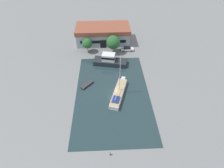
{
  "coord_description": "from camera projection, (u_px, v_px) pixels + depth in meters",
  "views": [
    {
      "loc": [
        -1.61,
        -35.15,
        36.16
      ],
      "look_at": [
        0.0,
        2.6,
        1.0
      ],
      "focal_mm": 28.0,
      "sensor_mm": 36.0,
      "label": 1
    }
  ],
  "objects": [
    {
      "name": "small_dinghy",
      "position": [
        87.0,
        85.0,
        52.49
      ],
      "size": [
        4.06,
        4.23,
        0.54
      ],
      "rotation": [
        0.0,
        0.0,
        5.54
      ],
      "color": "#23282D",
      "rests_on": "water_canal"
    },
    {
      "name": "parked_car",
      "position": [
        127.0,
        49.0,
        66.2
      ],
      "size": [
        4.7,
        1.84,
        1.68
      ],
      "rotation": [
        0.0,
        0.0,
        4.69
      ],
      "color": "silver",
      "rests_on": "ground"
    },
    {
      "name": "quay_tree_by_water",
      "position": [
        87.0,
        43.0,
        63.75
      ],
      "size": [
        3.67,
        3.67,
        5.44
      ],
      "color": "brown",
      "rests_on": "ground"
    },
    {
      "name": "motor_cruiser",
      "position": [
        110.0,
        60.0,
        59.71
      ],
      "size": [
        11.95,
        6.08,
        3.92
      ],
      "rotation": [
        0.0,
        0.0,
        1.38
      ],
      "color": "#23282D",
      "rests_on": "water_canal"
    },
    {
      "name": "warehouse_building",
      "position": [
        103.0,
        34.0,
        69.85
      ],
      "size": [
        21.14,
        10.78,
        6.48
      ],
      "rotation": [
        0.0,
        0.0,
        0.01
      ],
      "color": "#99A8B2",
      "rests_on": "ground"
    },
    {
      "name": "mooring_bollard",
      "position": [
        110.0,
        154.0,
        36.65
      ],
      "size": [
        0.31,
        0.31,
        0.8
      ],
      "color": "#47474C",
      "rests_on": "ground"
    },
    {
      "name": "water_canal",
      "position": [
        112.0,
        93.0,
        50.39
      ],
      "size": [
        20.83,
        34.7,
        0.01
      ],
      "primitive_type": "cube",
      "color": "#23383D",
      "rests_on": "ground"
    },
    {
      "name": "sailboat_moored",
      "position": [
        119.0,
        93.0,
        49.27
      ],
      "size": [
        5.88,
        12.53,
        12.84
      ],
      "rotation": [
        0.0,
        0.0,
        -0.3
      ],
      "color": "silver",
      "rests_on": "water_canal"
    },
    {
      "name": "quay_tree_near_building",
      "position": [
        113.0,
        42.0,
        62.98
      ],
      "size": [
        5.01,
        5.01,
        6.77
      ],
      "color": "brown",
      "rests_on": "ground"
    },
    {
      "name": "ground_plane",
      "position": [
        112.0,
        93.0,
        50.4
      ],
      "size": [
        440.0,
        440.0,
        0.0
      ],
      "primitive_type": "plane",
      "color": "gray"
    }
  ]
}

